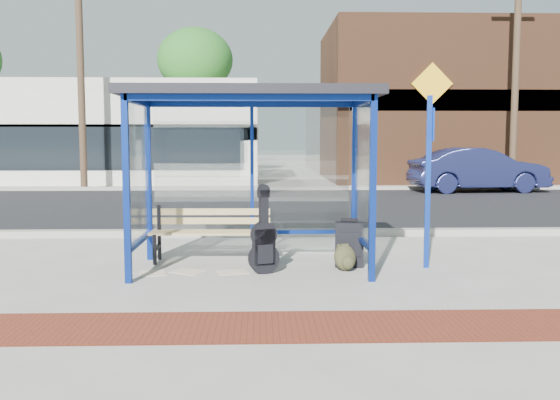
{
  "coord_description": "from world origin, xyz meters",
  "views": [
    {
      "loc": [
        0.13,
        -8.32,
        1.77
      ],
      "look_at": [
        0.39,
        0.2,
        0.93
      ],
      "focal_mm": 40.0,
      "sensor_mm": 36.0,
      "label": 1
    }
  ],
  "objects_px": {
    "guitar_bag": "(264,243)",
    "fire_hydrant": "(542,177)",
    "backpack": "(345,258)",
    "parked_car": "(478,170)",
    "suitcase": "(349,244)",
    "bench": "(211,230)"
  },
  "relations": [
    {
      "from": "bench",
      "to": "fire_hydrant",
      "type": "relative_size",
      "value": 2.57
    },
    {
      "from": "bench",
      "to": "backpack",
      "type": "xyz_separation_m",
      "value": [
        1.86,
        -0.72,
        -0.29
      ]
    },
    {
      "from": "suitcase",
      "to": "backpack",
      "type": "xyz_separation_m",
      "value": [
        -0.09,
        -0.29,
        -0.14
      ]
    },
    {
      "from": "backpack",
      "to": "fire_hydrant",
      "type": "relative_size",
      "value": 0.54
    },
    {
      "from": "guitar_bag",
      "to": "suitcase",
      "type": "distance_m",
      "value": 1.26
    },
    {
      "from": "guitar_bag",
      "to": "suitcase",
      "type": "bearing_deg",
      "value": 0.37
    },
    {
      "from": "suitcase",
      "to": "parked_car",
      "type": "height_order",
      "value": "parked_car"
    },
    {
      "from": "suitcase",
      "to": "parked_car",
      "type": "xyz_separation_m",
      "value": [
        5.99,
        11.97,
        0.42
      ]
    },
    {
      "from": "bench",
      "to": "fire_hydrant",
      "type": "xyz_separation_m",
      "value": [
        11.01,
        13.5,
        -0.09
      ]
    },
    {
      "from": "backpack",
      "to": "parked_car",
      "type": "height_order",
      "value": "parked_car"
    },
    {
      "from": "suitcase",
      "to": "fire_hydrant",
      "type": "bearing_deg",
      "value": 64.62
    },
    {
      "from": "suitcase",
      "to": "guitar_bag",
      "type": "bearing_deg",
      "value": -152.76
    },
    {
      "from": "bench",
      "to": "fire_hydrant",
      "type": "distance_m",
      "value": 17.42
    },
    {
      "from": "guitar_bag",
      "to": "bench",
      "type": "bearing_deg",
      "value": 112.69
    },
    {
      "from": "suitcase",
      "to": "fire_hydrant",
      "type": "distance_m",
      "value": 16.62
    },
    {
      "from": "parked_car",
      "to": "bench",
      "type": "bearing_deg",
      "value": 141.02
    },
    {
      "from": "guitar_bag",
      "to": "parked_car",
      "type": "distance_m",
      "value": 14.32
    },
    {
      "from": "backpack",
      "to": "parked_car",
      "type": "distance_m",
      "value": 13.69
    },
    {
      "from": "bench",
      "to": "suitcase",
      "type": "distance_m",
      "value": 2.0
    },
    {
      "from": "parked_car",
      "to": "fire_hydrant",
      "type": "bearing_deg",
      "value": -61.85
    },
    {
      "from": "guitar_bag",
      "to": "fire_hydrant",
      "type": "height_order",
      "value": "guitar_bag"
    },
    {
      "from": "bench",
      "to": "suitcase",
      "type": "bearing_deg",
      "value": -11.29
    }
  ]
}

